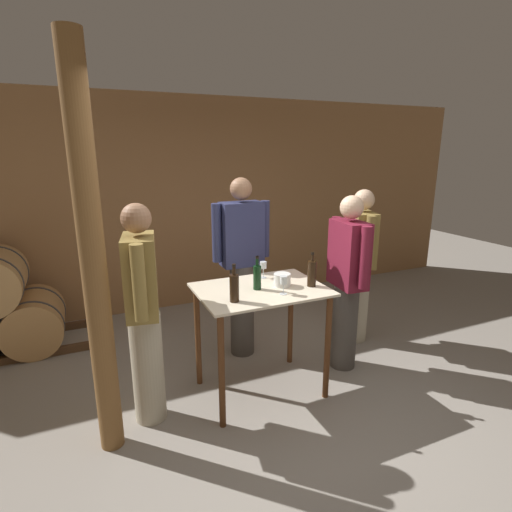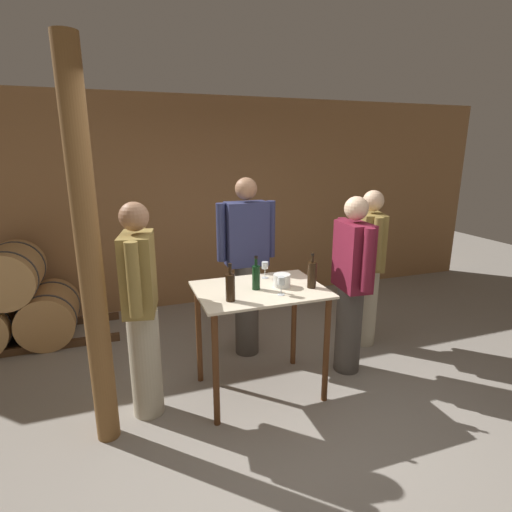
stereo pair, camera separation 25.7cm
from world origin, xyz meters
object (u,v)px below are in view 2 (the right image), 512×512
Objects in this scene: wine_bottle_left at (256,276)px; wine_glass_near_left at (281,282)px; person_visitor_bearded at (351,283)px; wine_glass_near_center at (265,266)px; person_visitor_near_door at (368,266)px; wine_bottle_center at (312,274)px; ice_bucket at (282,280)px; wooden_post at (90,260)px; wine_bottle_far_left at (230,287)px; person_visitor_with_scarf at (247,264)px; person_host at (141,308)px.

wine_glass_near_left is at bearing -52.70° from wine_bottle_left.
person_visitor_bearded reaches higher than wine_glass_near_left.
person_visitor_near_door is (1.23, 0.22, -0.18)m from wine_glass_near_center.
wine_glass_near_left is at bearing -162.91° from person_visitor_bearded.
wine_bottle_left is 0.46m from wine_bottle_center.
wooden_post is at bearing -173.42° from ice_bucket.
person_visitor_with_scarf reaches higher than wine_bottle_far_left.
wooden_post reaches higher than wine_bottle_left.
wine_bottle_center is 1.37m from person_host.
wine_glass_near_center is 1.26m from person_visitor_near_door.
person_visitor_bearded is (0.80, 0.24, -0.18)m from wine_glass_near_left.
person_visitor_with_scarf reaches higher than person_visitor_near_door.
person_visitor_with_scarf is (0.41, 0.88, -0.10)m from wine_bottle_far_left.
wine_glass_near_left is 0.85m from person_visitor_bearded.
person_visitor_near_door is at bearing -10.18° from person_visitor_with_scarf.
person_host reaches higher than wine_bottle_left.
wine_glass_near_left reaches higher than ice_bucket.
wine_bottle_left is 0.17× the size of person_visitor_near_door.
wooden_post is 1.66m from person_visitor_with_scarf.
wine_bottle_far_left is at bearing -168.89° from person_visitor_bearded.
wooden_post is at bearing -147.29° from person_visitor_with_scarf.
person_visitor_with_scarf reaches higher than person_host.
wine_bottle_left is 0.17× the size of person_host.
wine_bottle_center is 0.16× the size of person_visitor_with_scarf.
wine_bottle_center is 0.18× the size of person_visitor_bearded.
person_visitor_bearded is at bearing 5.27° from ice_bucket.
wine_bottle_left is 0.95× the size of wine_bottle_center.
person_visitor_near_door is (2.61, 0.64, -0.48)m from wooden_post.
person_visitor_near_door reaches higher than wine_bottle_center.
person_visitor_with_scarf is at bearing 169.82° from person_visitor_near_door.
person_visitor_bearded is at bearing 11.11° from wine_bottle_far_left.
person_host is at bearing -178.71° from person_visitor_bearded.
wooden_post is 1.59× the size of person_host.
person_visitor_near_door is (0.46, 0.41, -0.00)m from person_visitor_bearded.
wine_glass_near_left is at bearing -93.71° from wine_glass_near_center.
person_host is (0.31, 0.19, -0.45)m from wooden_post.
wine_glass_near_center is 1.11m from person_host.
wine_glass_near_left and wine_glass_near_center have the same top height.
person_host is (-1.05, 0.20, -0.16)m from wine_glass_near_left.
wine_bottle_far_left is 0.32m from wine_bottle_left.
wooden_post is 1.26m from wine_bottle_left.
person_visitor_near_door is (1.26, -0.23, -0.08)m from person_visitor_with_scarf.
ice_bucket is at bearing 154.80° from wine_bottle_center.
wine_bottle_left reaches higher than ice_bucket.
wooden_post reaches higher than person_visitor_bearded.
person_visitor_near_door reaches higher than wine_glass_near_center.
wine_bottle_left is 1.89× the size of wine_glass_near_left.
wine_bottle_left is (1.21, 0.17, -0.30)m from wooden_post.
person_host reaches higher than wine_glass_near_center.
wine_glass_near_center is 0.09× the size of person_visitor_bearded.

